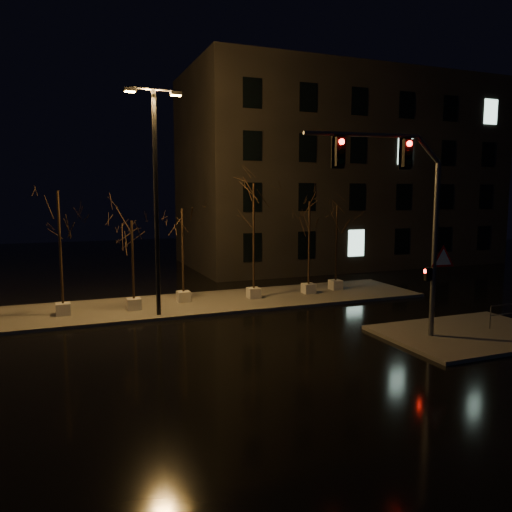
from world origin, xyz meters
name	(u,v)px	position (x,y,z in m)	size (l,w,h in m)	color
ground	(266,332)	(0.00, 0.00, 0.00)	(90.00, 90.00, 0.00)	black
median	(222,302)	(0.00, 6.00, 0.07)	(22.00, 5.00, 0.15)	#4F4C46
sidewalk_corner	(470,334)	(7.50, -3.50, 0.07)	(7.00, 5.00, 0.15)	#4F4C46
building	(339,172)	(14.00, 18.00, 7.50)	(25.00, 12.00, 15.00)	black
tree_0	(59,219)	(-7.83, 5.69, 4.61)	(1.80, 1.80, 5.88)	#AAA79E
tree_1	(132,241)	(-4.62, 5.57, 3.51)	(1.80, 1.80, 4.42)	#AAA79E
tree_2	(182,230)	(-1.98, 6.41, 3.91)	(1.80, 1.80, 4.95)	#AAA79E
tree_3	(254,209)	(1.76, 5.98, 4.91)	(1.80, 1.80, 6.28)	#AAA79E
tree_4	(309,222)	(5.09, 6.03, 4.17)	(1.80, 1.80, 5.30)	#AAA79E
tree_5	(337,225)	(7.11, 6.48, 3.94)	(1.80, 1.80, 5.00)	#AAA79E
traffic_signal_mast	(407,206)	(4.46, -3.12, 5.26)	(6.33, 0.93, 7.78)	#55585D
streetlight_main	(156,187)	(-3.70, 4.10, 6.03)	(2.55, 0.41, 10.20)	black
guard_rail_a	(510,311)	(9.80, -3.37, 0.79)	(2.26, 0.07, 0.97)	#55585D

